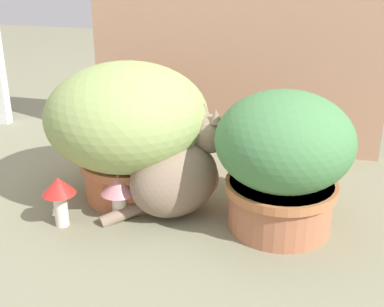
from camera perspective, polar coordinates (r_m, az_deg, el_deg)
ground_plane at (r=1.48m, az=-4.99°, el=-6.53°), size 6.00×6.00×0.00m
cardboard_backdrop at (r=1.82m, az=4.87°, el=15.04°), size 1.06×0.03×0.96m
grass_planter at (r=1.50m, az=-7.21°, el=3.23°), size 0.47×0.47×0.41m
leafy_planter at (r=1.34m, az=10.12°, el=-0.49°), size 0.36×0.36×0.38m
cat at (r=1.42m, az=-1.36°, el=-2.32°), size 0.35×0.30×0.32m
mushroom_ornament_red at (r=1.41m, az=-14.58°, el=-4.14°), size 0.09×0.09×0.14m
mushroom_ornament_pink at (r=1.43m, az=-8.18°, el=-3.82°), size 0.10×0.10×0.13m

